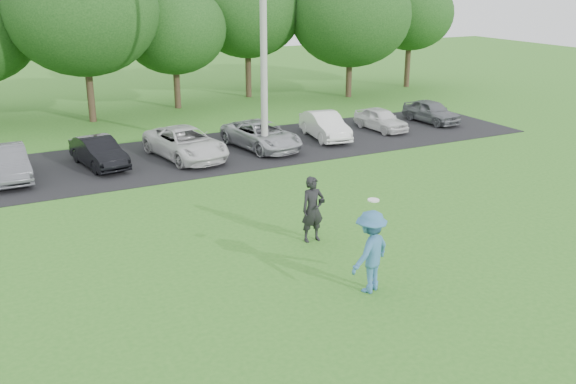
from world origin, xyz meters
name	(u,v)px	position (x,y,z in m)	size (l,w,h in m)	color
ground	(353,283)	(0.00, 0.00, 0.00)	(100.00, 100.00, 0.00)	#317220
parking_lot	(184,156)	(0.00, 13.00, 0.01)	(32.00, 6.50, 0.03)	black
utility_pole	(263,26)	(3.12, 11.71, 5.23)	(0.28, 0.28, 10.46)	#9C9B97
frisbee_player	(370,251)	(0.13, -0.48, 1.01)	(1.49, 1.21, 2.33)	teal
camera_bystander	(313,209)	(0.41, 2.78, 0.94)	(0.69, 0.46, 1.89)	black
parked_cars	(176,144)	(-0.35, 12.87, 0.62)	(28.58, 4.81, 1.24)	black
tree_row	(147,20)	(1.51, 22.76, 4.91)	(42.39, 9.85, 8.64)	#38281C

